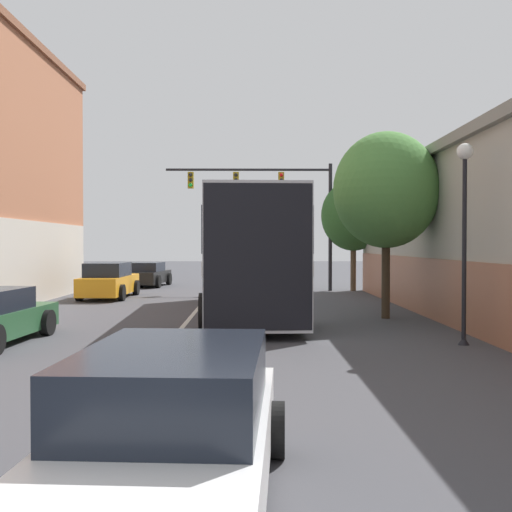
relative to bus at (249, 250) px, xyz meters
name	(u,v)px	position (x,y,z in m)	size (l,w,h in m)	color
lane_center_line	(185,324)	(-1.82, -2.35, -2.11)	(0.14, 44.43, 0.01)	silver
bus	(249,250)	(0.00, 0.00, 0.00)	(3.29, 11.76, 3.79)	#B7B7BC
hatchback_foreground	(169,436)	(-0.61, -14.51, -1.47)	(2.18, 4.71, 1.38)	silver
parked_car_left_near	(147,275)	(-5.64, 13.10, -1.48)	(2.36, 4.17, 1.32)	black
parked_car_left_far	(109,281)	(-6.03, 6.03, -1.40)	(1.99, 4.57, 1.52)	orange
traffic_signal_gantry	(275,196)	(1.24, 9.85, 2.57)	(8.18, 0.36, 6.27)	black
street_lamp	(464,215)	(4.95, -6.03, 0.86)	(0.37, 0.37, 4.60)	black
street_tree_near	(386,190)	(4.27, -1.11, 1.85)	(3.27, 2.95, 5.79)	#3D2D1E
street_tree_far	(353,216)	(5.13, 9.90, 1.60)	(3.18, 2.87, 5.48)	brown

